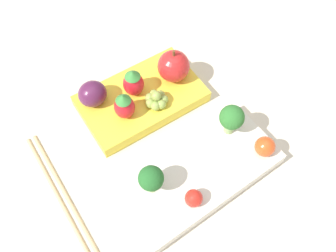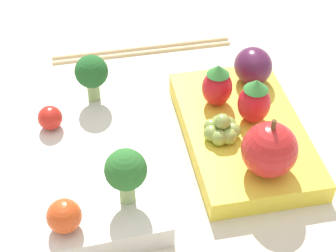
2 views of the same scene
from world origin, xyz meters
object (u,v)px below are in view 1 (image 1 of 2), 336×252
Objects in this scene: strawberry_0 at (134,82)px; plum at (92,94)px; cherry_tomato_0 at (194,198)px; cherry_tomato_1 at (265,147)px; bento_box_savoury at (198,173)px; strawberry_1 at (124,106)px; grape_cluster at (156,100)px; broccoli_floret_0 at (151,179)px; apple at (174,66)px; bento_box_fruit at (141,99)px; chopsticks_pair at (60,192)px; broccoli_floret_1 at (232,118)px.

plum is (0.06, -0.02, -0.00)m from strawberry_0.
cherry_tomato_0 is 0.12m from cherry_tomato_1.
bento_box_savoury is 0.19m from plum.
grape_cluster is (-0.05, 0.01, -0.01)m from strawberry_1.
broccoli_floret_0 is 1.08× the size of strawberry_1.
strawberry_0 is at bearing -138.31° from strawberry_1.
strawberry_0 is 1.14× the size of plum.
cherry_tomato_1 is 0.49× the size of apple.
bento_box_fruit is at bearing 3.12° from apple.
bento_box_fruit is 3.22× the size of apple.
bento_box_fruit is 6.62× the size of cherry_tomato_1.
apple is 1.25× the size of strawberry_1.
cherry_tomato_0 is 0.19m from strawberry_0.
plum is at bearing -22.13° from bento_box_fruit.
broccoli_floret_0 is at bearing 48.93° from apple.
strawberry_0 is (0.00, -0.01, 0.03)m from bento_box_fruit.
bento_box_savoury is 8.15× the size of cherry_tomato_1.
apple is 1.36× the size of plum.
apple is 1.63× the size of grape_cluster.
strawberry_0 is at bearing -61.58° from cherry_tomato_1.
strawberry_1 is 0.15m from chopsticks_pair.
cherry_tomato_0 is 0.16m from grape_cluster.
broccoli_floret_0 is 1.41× the size of grape_cluster.
chopsticks_pair is (0.17, 0.07, -0.01)m from bento_box_fruit.
apple reaches higher than strawberry_1.
bento_box_savoury is 4.33× the size of broccoli_floret_1.
cherry_tomato_0 is at bearing 81.47° from bento_box_fruit.
plum is at bearing -89.32° from broccoli_floret_0.
cherry_tomato_0 is at bearing 93.22° from strawberry_1.
chopsticks_pair is at bearing -32.76° from broccoli_floret_0.
strawberry_1 is at bearing 122.26° from plum.
bento_box_savoury is 3.96× the size of apple.
plum reaches higher than chopsticks_pair.
bento_box_savoury is 9.83× the size of cherry_tomato_0.
broccoli_floret_1 is at bearing -68.46° from cherry_tomato_1.
bento_box_fruit is at bearing -152.80° from strawberry_1.
bento_box_savoury is at bearing 111.36° from plum.
apple is at bearing -79.08° from cherry_tomato_1.
broccoli_floret_1 is at bearing 168.15° from chopsticks_pair.
plum is at bearing -34.01° from grape_cluster.
cherry_tomato_0 is 0.48× the size of strawberry_0.
broccoli_floret_1 is 0.20m from plum.
bento_box_fruit is 3.51× the size of broccoli_floret_1.
cherry_tomato_1 reaches higher than bento_box_savoury.
chopsticks_pair is (0.24, -0.05, -0.05)m from broccoli_floret_1.
broccoli_floret_1 is at bearing -149.15° from cherry_tomato_0.
broccoli_floret_1 is 0.25× the size of chopsticks_pair.
bento_box_savoury is at bearing 92.94° from strawberry_0.
cherry_tomato_0 is (0.03, 0.03, 0.02)m from bento_box_savoury.
broccoli_floret_0 is 0.16m from plum.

